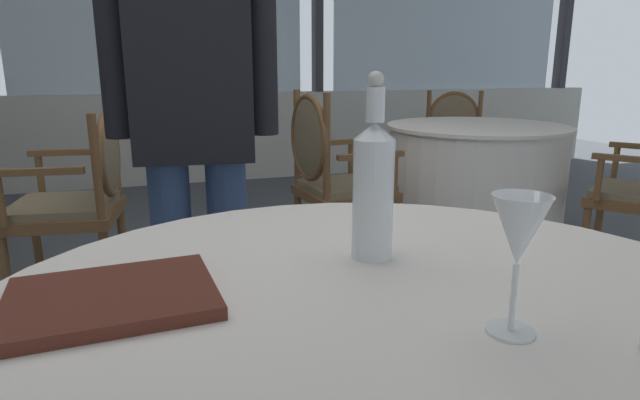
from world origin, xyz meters
name	(u,v)px	position (x,y,z in m)	size (l,w,h in m)	color
ground_plane	(217,373)	(0.00, 0.00, 0.00)	(12.38, 12.38, 0.00)	#4C5156
window_wall_far	(163,58)	(0.00, 3.47, 1.17)	(9.52, 0.14, 2.93)	beige
water_bottle	(373,186)	(0.20, -0.93, 0.89)	(0.07, 0.07, 0.33)	white
wine_glass	(519,235)	(0.26, -1.25, 0.89)	(0.07, 0.07, 0.19)	white
menu_book	(112,298)	(-0.24, -1.00, 0.77)	(0.29, 0.23, 0.02)	#512319
dining_chair_0_0	(81,192)	(-0.48, 0.77, 0.54)	(0.52, 0.58, 0.91)	brown
background_table_1	(473,186)	(1.71, 0.98, 0.38)	(1.08, 1.08, 0.76)	white
dining_chair_1_0	(330,170)	(0.74, 0.88, 0.56)	(0.51, 0.57, 0.97)	brown
dining_chair_1_2	(455,140)	(2.10, 1.86, 0.54)	(0.64, 0.61, 0.91)	brown
diner_person_0	(194,118)	(-0.04, -0.07, 0.94)	(0.53, 0.24, 1.65)	#334770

